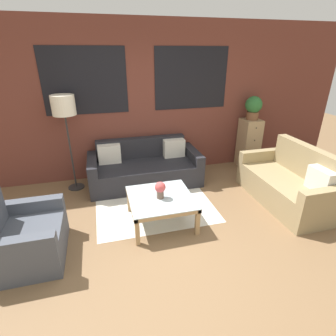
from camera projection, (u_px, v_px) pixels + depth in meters
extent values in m
plane|color=brown|center=(179.00, 250.00, 3.26)|extent=(16.00, 16.00, 0.00)
cube|color=brown|center=(141.00, 102.00, 4.84)|extent=(8.40, 0.08, 2.80)
cube|color=black|center=(85.00, 81.00, 4.41)|extent=(1.40, 0.01, 1.10)
cube|color=black|center=(192.00, 79.00, 4.86)|extent=(1.40, 0.01, 1.10)
cube|color=silver|center=(153.00, 201.00, 4.32)|extent=(1.82, 1.69, 0.00)
cube|color=#232328|center=(146.00, 175.00, 4.76)|extent=(1.67, 0.72, 0.40)
cube|color=#232328|center=(142.00, 157.00, 5.07)|extent=(1.67, 0.16, 0.78)
cube|color=#232328|center=(94.00, 175.00, 4.58)|extent=(0.16, 0.88, 0.58)
cube|color=#232328|center=(192.00, 164.00, 5.01)|extent=(0.16, 0.88, 0.58)
cube|color=silver|center=(109.00, 154.00, 4.72)|extent=(0.40, 0.16, 0.34)
cube|color=beige|center=(174.00, 148.00, 5.00)|extent=(0.40, 0.16, 0.34)
cube|color=#99845B|center=(280.00, 190.00, 4.23)|extent=(0.64, 1.38, 0.42)
cube|color=#99845B|center=(304.00, 174.00, 4.22)|extent=(0.16, 1.38, 0.92)
cube|color=#99845B|center=(259.00, 166.00, 4.87)|extent=(0.80, 0.14, 0.62)
cube|color=#99845B|center=(322.00, 210.00, 3.53)|extent=(0.80, 0.14, 0.62)
cube|color=silver|center=(321.00, 180.00, 3.71)|extent=(0.16, 0.40, 0.34)
cube|color=#474C56|center=(36.00, 242.00, 3.10)|extent=(0.64, 0.65, 0.40)
cube|color=#474C56|center=(19.00, 261.00, 2.70)|extent=(0.80, 0.14, 0.56)
cube|color=#474C56|center=(33.00, 218.00, 3.40)|extent=(0.80, 0.14, 0.56)
cube|color=silver|center=(161.00, 197.00, 3.65)|extent=(0.88, 0.88, 0.01)
cube|color=tan|center=(168.00, 216.00, 3.29)|extent=(0.88, 0.05, 0.05)
cube|color=tan|center=(154.00, 186.00, 4.02)|extent=(0.88, 0.05, 0.05)
cube|color=tan|center=(131.00, 203.00, 3.56)|extent=(0.05, 0.88, 0.05)
cube|color=tan|center=(189.00, 195.00, 3.76)|extent=(0.05, 0.88, 0.05)
cube|color=tan|center=(137.00, 232.00, 3.28)|extent=(0.05, 0.06, 0.40)
cube|color=tan|center=(197.00, 222.00, 3.47)|extent=(0.06, 0.06, 0.40)
cube|color=tan|center=(129.00, 199.00, 3.99)|extent=(0.05, 0.06, 0.40)
cube|color=tan|center=(179.00, 193.00, 4.18)|extent=(0.06, 0.06, 0.40)
cylinder|color=#2D2D2D|center=(77.00, 187.00, 4.75)|extent=(0.28, 0.28, 0.02)
cylinder|color=#2D2D2D|center=(71.00, 153.00, 4.48)|extent=(0.03, 0.03, 1.30)
cylinder|color=beige|center=(63.00, 105.00, 4.15)|extent=(0.37, 0.37, 0.32)
cube|color=tan|center=(249.00, 143.00, 5.48)|extent=(0.36, 0.39, 1.01)
sphere|color=#38332D|center=(256.00, 128.00, 5.15)|extent=(0.02, 0.02, 0.02)
sphere|color=#38332D|center=(255.00, 140.00, 5.25)|extent=(0.02, 0.02, 0.02)
sphere|color=#38332D|center=(253.00, 152.00, 5.35)|extent=(0.02, 0.02, 0.02)
sphere|color=#38332D|center=(251.00, 163.00, 5.46)|extent=(0.02, 0.02, 0.02)
cylinder|color=brown|center=(252.00, 116.00, 5.24)|extent=(0.23, 0.23, 0.16)
sphere|color=#2D6B33|center=(254.00, 105.00, 5.15)|extent=(0.33, 0.33, 0.33)
cylinder|color=brown|center=(160.00, 194.00, 3.59)|extent=(0.10, 0.10, 0.12)
sphere|color=#CC4C4C|center=(160.00, 187.00, 3.55)|extent=(0.15, 0.15, 0.15)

